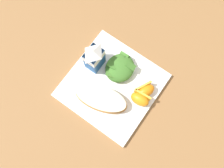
{
  "coord_description": "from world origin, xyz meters",
  "views": [
    {
      "loc": [
        -0.16,
        -0.11,
        0.75
      ],
      "look_at": [
        0.0,
        0.0,
        0.03
      ],
      "focal_mm": 37.79,
      "sensor_mm": 36.0,
      "label": 1
    }
  ],
  "objects_px": {
    "white_plate": "(112,85)",
    "cheesy_pizza_bread": "(102,99)",
    "milk_carton": "(94,57)",
    "orange_wedge_middle": "(145,91)",
    "green_salad_pile": "(120,68)",
    "orange_wedge_front": "(140,99)"
  },
  "relations": [
    {
      "from": "white_plate",
      "to": "cheesy_pizza_bread",
      "type": "distance_m",
      "value": 0.06
    },
    {
      "from": "milk_carton",
      "to": "orange_wedge_middle",
      "type": "bearing_deg",
      "value": -85.71
    },
    {
      "from": "green_salad_pile",
      "to": "orange_wedge_front",
      "type": "bearing_deg",
      "value": -113.2
    },
    {
      "from": "white_plate",
      "to": "milk_carton",
      "type": "distance_m",
      "value": 0.11
    },
    {
      "from": "milk_carton",
      "to": "orange_wedge_front",
      "type": "bearing_deg",
      "value": -95.39
    },
    {
      "from": "orange_wedge_front",
      "to": "orange_wedge_middle",
      "type": "distance_m",
      "value": 0.03
    },
    {
      "from": "orange_wedge_front",
      "to": "orange_wedge_middle",
      "type": "relative_size",
      "value": 0.9
    },
    {
      "from": "milk_carton",
      "to": "orange_wedge_front",
      "type": "xyz_separation_m",
      "value": [
        -0.02,
        -0.19,
        -0.04
      ]
    },
    {
      "from": "orange_wedge_middle",
      "to": "white_plate",
      "type": "bearing_deg",
      "value": 112.49
    },
    {
      "from": "white_plate",
      "to": "orange_wedge_front",
      "type": "bearing_deg",
      "value": -84.68
    },
    {
      "from": "green_salad_pile",
      "to": "orange_wedge_middle",
      "type": "height_order",
      "value": "green_salad_pile"
    },
    {
      "from": "cheesy_pizza_bread",
      "to": "milk_carton",
      "type": "relative_size",
      "value": 1.68
    },
    {
      "from": "white_plate",
      "to": "orange_wedge_front",
      "type": "relative_size",
      "value": 4.47
    },
    {
      "from": "cheesy_pizza_bread",
      "to": "green_salad_pile",
      "type": "xyz_separation_m",
      "value": [
        0.11,
        0.01,
        0.0
      ]
    },
    {
      "from": "white_plate",
      "to": "orange_wedge_middle",
      "type": "relative_size",
      "value": 4.02
    },
    {
      "from": "white_plate",
      "to": "green_salad_pile",
      "type": "xyz_separation_m",
      "value": [
        0.06,
        0.01,
        0.03
      ]
    },
    {
      "from": "milk_carton",
      "to": "white_plate",
      "type": "bearing_deg",
      "value": -107.33
    },
    {
      "from": "cheesy_pizza_bread",
      "to": "orange_wedge_front",
      "type": "distance_m",
      "value": 0.12
    },
    {
      "from": "white_plate",
      "to": "orange_wedge_front",
      "type": "distance_m",
      "value": 0.1
    },
    {
      "from": "green_salad_pile",
      "to": "orange_wedge_front",
      "type": "relative_size",
      "value": 1.61
    },
    {
      "from": "white_plate",
      "to": "cheesy_pizza_bread",
      "type": "xyz_separation_m",
      "value": [
        -0.06,
        -0.0,
        0.03
      ]
    },
    {
      "from": "green_salad_pile",
      "to": "orange_wedge_middle",
      "type": "bearing_deg",
      "value": -98.05
    }
  ]
}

